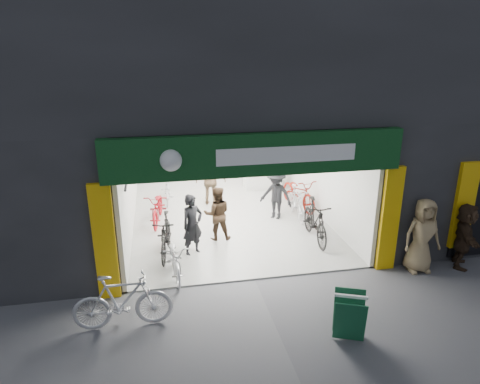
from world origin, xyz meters
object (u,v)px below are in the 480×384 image
object	(u,v)px
bike_right_front	(315,221)
pedestrian_near	(422,236)
bike_left_front	(175,258)
parked_bike	(123,301)
sandwich_board	(349,315)

from	to	relation	value
bike_right_front	pedestrian_near	size ratio (longest dim) A/B	1.08
bike_left_front	bike_right_front	bearing A→B (deg)	12.37
parked_bike	sandwich_board	world-z (taller)	parked_bike
bike_right_front	sandwich_board	xyz separation A→B (m)	(-0.88, -4.12, -0.11)
bike_left_front	parked_bike	xyz separation A→B (m)	(-1.09, -1.80, 0.12)
bike_right_front	sandwich_board	distance (m)	4.22
parked_bike	pedestrian_near	xyz separation A→B (m)	(6.89, 0.90, 0.35)
bike_right_front	sandwich_board	size ratio (longest dim) A/B	2.25
bike_right_front	bike_left_front	bearing A→B (deg)	-160.50
sandwich_board	bike_left_front	bearing A→B (deg)	158.48
bike_right_front	sandwich_board	bearing A→B (deg)	-99.15
parked_bike	pedestrian_near	distance (m)	6.95
sandwich_board	parked_bike	bearing A→B (deg)	-173.00
pedestrian_near	sandwich_board	size ratio (longest dim) A/B	2.09
bike_right_front	parked_bike	xyz separation A→B (m)	(-5.00, -2.97, -0.02)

